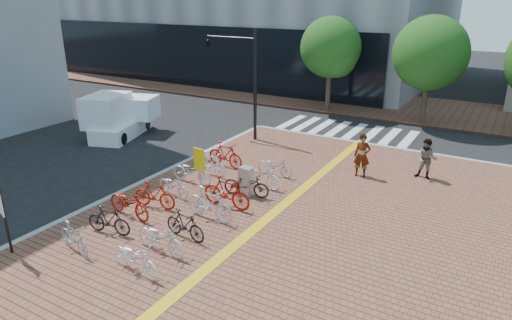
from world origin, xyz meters
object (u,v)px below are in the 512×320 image
Objects in this scene: bike_15 at (275,166)px; bike_4 at (173,185)px; bike_2 at (129,203)px; bike_8 at (135,257)px; bike_13 at (246,184)px; bike_1 at (109,220)px; bike_5 at (192,171)px; bike_12 at (226,192)px; traffic_light_pole at (233,63)px; bike_0 at (74,238)px; bike_7 at (225,155)px; bike_11 at (210,204)px; bike_10 at (185,225)px; bike_3 at (155,195)px; bike_6 at (210,163)px; utility_box at (246,181)px; pedestrian_a at (362,155)px; pedestrian_b at (426,159)px; bike_9 at (160,237)px; notice_sign at (0,198)px; yellow_sign at (199,164)px; box_truck at (120,116)px; bike_14 at (259,175)px.

bike_4 is at bearing 148.09° from bike_15.
bike_2 is 3.49m from bike_8.
bike_13 is at bearing 6.25° from bike_8.
bike_5 is (-0.30, 4.65, 0.02)m from bike_1.
bike_12 is at bearing 164.17° from bike_13.
bike_0 is at bearing -79.42° from traffic_light_pole.
bike_11 reaches higher than bike_7.
traffic_light_pole is (-4.64, 10.01, 3.42)m from bike_10.
bike_4 is 0.92× the size of bike_8.
bike_3 is 1.02× the size of bike_15.
bike_7 reaches higher than bike_4.
bike_3 is 3.56m from bike_6.
utility_box is 0.20× the size of traffic_light_pole.
pedestrian_a is at bearing -53.93° from bike_5.
pedestrian_a is at bearing -53.77° from bike_6.
pedestrian_b is at bearing -53.88° from bike_3.
bike_10 is at bearing -3.21° from bike_9.
bike_4 is 2.75m from utility_box.
bike_2 reaches higher than bike_1.
bike_5 is 7.20m from notice_sign.
bike_1 is 6.84m from bike_7.
bike_15 is (2.30, 8.31, -0.04)m from bike_0.
yellow_sign is (-1.41, -0.97, 0.87)m from bike_13.
bike_6 is 0.88× the size of bike_11.
bike_1 is 0.86× the size of pedestrian_a.
utility_box is (2.50, 0.11, 0.06)m from bike_5.
box_truck reaches higher than bike_0.
pedestrian_a is at bearing -15.69° from bike_10.
bike_10 is 0.87× the size of pedestrian_a.
bike_2 is 0.70× the size of notice_sign.
bike_5 is 1.05× the size of bike_13.
bike_14 reaches higher than bike_5.
bike_0 is at bearing -177.83° from bike_5.
bike_8 is 5.94m from utility_box.
bike_13 is at bearing 60.69° from notice_sign.
bike_7 is (0.15, 2.19, 0.06)m from bike_5.
bike_1 is 0.95× the size of bike_4.
bike_3 is 4.05m from bike_8.
bike_10 is 6.05m from bike_15.
bike_14 is (0.11, 2.15, -0.08)m from bike_12.
pedestrian_a is at bearing 2.56° from box_truck.
bike_2 is at bearing 68.88° from notice_sign.
bike_8 is at bearing -174.34° from bike_10.
bike_15 is at bearing -6.60° from box_truck.
bike_5 is at bearing 64.78° from bike_12.
bike_4 is at bearing -171.86° from bike_5.
pedestrian_b is (5.58, 9.87, 0.36)m from bike_9.
notice_sign is (-1.50, -8.02, 1.26)m from bike_6.
traffic_light_pole is 1.27× the size of box_truck.
bike_9 is at bearing -179.76° from bike_12.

